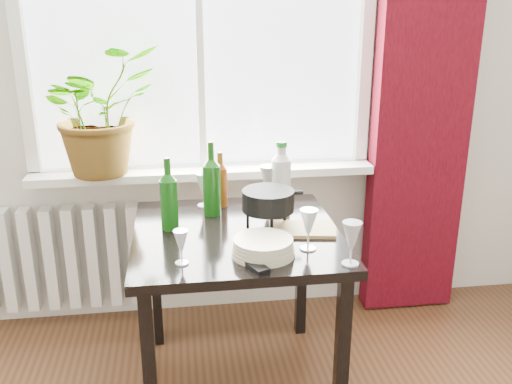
{
  "coord_description": "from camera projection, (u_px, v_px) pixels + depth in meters",
  "views": [
    {
      "loc": [
        -0.12,
        -0.63,
        1.66
      ],
      "look_at": [
        0.18,
        1.55,
        0.91
      ],
      "focal_mm": 40.0,
      "sensor_mm": 36.0,
      "label": 1
    }
  ],
  "objects": [
    {
      "name": "tv_remote",
      "position": [
        252.0,
        263.0,
        2.06
      ],
      "size": [
        0.11,
        0.18,
        0.02
      ],
      "primitive_type": "cube",
      "rotation": [
        0.0,
        0.0,
        0.41
      ],
      "color": "black",
      "rests_on": "table"
    },
    {
      "name": "plate_stack",
      "position": [
        263.0,
        247.0,
        2.14
      ],
      "size": [
        0.31,
        0.31,
        0.06
      ],
      "primitive_type": "cylinder",
      "rotation": [
        0.0,
        0.0,
        0.35
      ],
      "color": "beige",
      "rests_on": "table"
    },
    {
      "name": "cutting_board",
      "position": [
        302.0,
        229.0,
        2.37
      ],
      "size": [
        0.3,
        0.22,
        0.01
      ],
      "primitive_type": "cube",
      "rotation": [
        0.0,
        0.0,
        -0.16
      ],
      "color": "#A28049",
      "rests_on": "table"
    },
    {
      "name": "cleaning_bottle",
      "position": [
        281.0,
        174.0,
        2.6
      ],
      "size": [
        0.1,
        0.1,
        0.32
      ],
      "primitive_type": null,
      "rotation": [
        0.0,
        0.0,
        -0.18
      ],
      "color": "silver",
      "rests_on": "table"
    },
    {
      "name": "wineglass_back_left",
      "position": [
        204.0,
        190.0,
        2.63
      ],
      "size": [
        0.08,
        0.08,
        0.16
      ],
      "primitive_type": null,
      "rotation": [
        0.0,
        0.0,
        0.1
      ],
      "color": "silver",
      "rests_on": "table"
    },
    {
      "name": "radiator",
      "position": [
        62.0,
        258.0,
        2.96
      ],
      "size": [
        0.8,
        0.1,
        0.55
      ],
      "color": "silver",
      "rests_on": "ground"
    },
    {
      "name": "windowsill",
      "position": [
        204.0,
        172.0,
        2.89
      ],
      "size": [
        1.72,
        0.2,
        0.04
      ],
      "color": "white",
      "rests_on": "ground"
    },
    {
      "name": "wine_bottle_right",
      "position": [
        212.0,
        178.0,
        2.5
      ],
      "size": [
        0.09,
        0.09,
        0.34
      ],
      "primitive_type": null,
      "rotation": [
        0.0,
        0.0,
        -0.19
      ],
      "color": "#0F430D",
      "rests_on": "table"
    },
    {
      "name": "fondue_pot",
      "position": [
        268.0,
        209.0,
        2.37
      ],
      "size": [
        0.31,
        0.29,
        0.17
      ],
      "primitive_type": null,
      "rotation": [
        0.0,
        0.0,
        0.38
      ],
      "color": "black",
      "rests_on": "table"
    },
    {
      "name": "wineglass_front_right",
      "position": [
        308.0,
        229.0,
        2.17
      ],
      "size": [
        0.09,
        0.09,
        0.17
      ],
      "primitive_type": null,
      "rotation": [
        0.0,
        0.0,
        0.34
      ],
      "color": "silver",
      "rests_on": "table"
    },
    {
      "name": "wine_bottle_left",
      "position": [
        169.0,
        193.0,
        2.35
      ],
      "size": [
        0.09,
        0.09,
        0.31
      ],
      "primitive_type": null,
      "rotation": [
        0.0,
        0.0,
        -0.37
      ],
      "color": "#0E460D",
      "rests_on": "table"
    },
    {
      "name": "window",
      "position": [
        198.0,
        11.0,
        2.7
      ],
      "size": [
        1.72,
        0.08,
        1.62
      ],
      "color": "white",
      "rests_on": "ground"
    },
    {
      "name": "potted_plant",
      "position": [
        99.0,
        111.0,
        2.7
      ],
      "size": [
        0.73,
        0.71,
        0.61
      ],
      "primitive_type": "imported",
      "rotation": [
        0.0,
        0.0,
        0.65
      ],
      "color": "#39691C",
      "rests_on": "windowsill"
    },
    {
      "name": "wineglass_far_right",
      "position": [
        351.0,
        243.0,
        2.05
      ],
      "size": [
        0.1,
        0.1,
        0.17
      ],
      "primitive_type": null,
      "rotation": [
        0.0,
        0.0,
        -0.39
      ],
      "color": "silver",
      "rests_on": "table"
    },
    {
      "name": "curtain",
      "position": [
        425.0,
        74.0,
        2.85
      ],
      "size": [
        0.5,
        0.12,
        2.56
      ],
      "color": "#3A050D",
      "rests_on": "ground"
    },
    {
      "name": "wineglass_back_center",
      "position": [
        268.0,
        185.0,
        2.64
      ],
      "size": [
        0.09,
        0.09,
        0.19
      ],
      "primitive_type": null,
      "rotation": [
        0.0,
        0.0,
        -0.08
      ],
      "color": "#B6C0C5",
      "rests_on": "table"
    },
    {
      "name": "bottle_amber",
      "position": [
        220.0,
        179.0,
        2.62
      ],
      "size": [
        0.07,
        0.07,
        0.26
      ],
      "primitive_type": null,
      "rotation": [
        0.0,
        0.0,
        0.13
      ],
      "color": "#6B2F0B",
      "rests_on": "table"
    },
    {
      "name": "wineglass_front_left",
      "position": [
        181.0,
        247.0,
        2.06
      ],
      "size": [
        0.07,
        0.07,
        0.13
      ],
      "primitive_type": null,
      "rotation": [
        0.0,
        0.0,
        0.38
      ],
      "color": "white",
      "rests_on": "table"
    },
    {
      "name": "table",
      "position": [
        237.0,
        252.0,
        2.39
      ],
      "size": [
        0.85,
        0.85,
        0.74
      ],
      "color": "black",
      "rests_on": "ground"
    }
  ]
}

